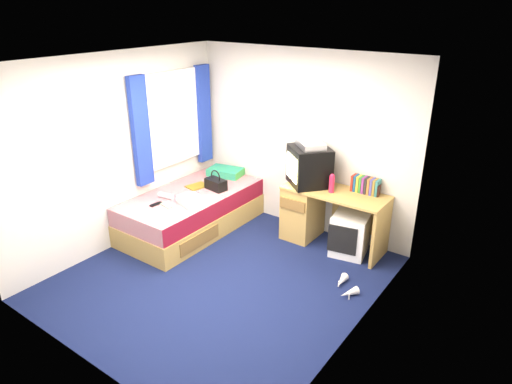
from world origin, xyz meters
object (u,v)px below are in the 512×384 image
Objects in this scene: bed at (192,211)px; crt_tv at (309,166)px; pillow at (225,172)px; magazine at (197,186)px; colour_swatch_fan at (166,205)px; towel at (191,200)px; desk at (315,211)px; white_heels at (345,287)px; water_bottle at (166,196)px; aerosol_can at (324,182)px; storage_cube at (350,235)px; remote_control at (156,204)px; handbag at (216,184)px; picture_frame at (379,190)px; vcr at (310,144)px; pink_water_bottle at (332,184)px.

crt_tv reaches higher than bed.
bed is 4.12× the size of pillow.
magazine reaches higher than colour_swatch_fan.
magazine is at bearing -93.74° from pillow.
crt_tv is 1.56m from towel.
crt_tv is 1.61m from magazine.
magazine is (-0.04, -0.57, -0.05)m from pillow.
white_heels is at bearing -44.17° from desk.
pillow is at bearing 178.14° from desk.
water_bottle is (-0.06, -0.54, 0.03)m from magazine.
crt_tv reaches higher than aerosol_can.
crt_tv reaches higher than pillow.
bed is at bearing -173.14° from storage_cube.
remote_control is at bearing -139.76° from towel.
remote_control is (-0.12, -0.05, 0.00)m from colour_swatch_fan.
bed is at bearing -155.83° from aerosol_can.
colour_swatch_fan reaches higher than white_heels.
storage_cube is 1.91m from handbag.
aerosol_can is at bearing 36.63° from crt_tv.
crt_tv is 1.73× the size of white_heels.
desk reaches higher than water_bottle.
picture_frame is 2.77m from remote_control.
pillow is 0.58m from magazine.
desk is 1.25m from white_heels.
water_bottle is (-1.51, -1.06, -0.42)m from crt_tv.
pillow is at bearing 175.18° from picture_frame.
picture_frame is 0.44× the size of handbag.
vcr reaches higher than picture_frame.
magazine is at bearing 96.46° from remote_control.
desk reaches higher than pillow.
aerosol_can is 0.91× the size of water_bottle.
towel is 1.47× the size of water_bottle.
pillow reaches higher than bed.
bed is at bearing -111.42° from vcr.
aerosol_can is (1.66, -0.06, 0.25)m from pillow.
picture_frame is 0.88× the size of remote_control.
bed is 9.09× the size of colour_swatch_fan.
water_bottle reaches higher than white_heels.
aerosol_can is at bearing 43.72° from remote_control.
bed is at bearing 87.69° from remote_control.
handbag is at bearing 78.24° from remote_control.
vcr is (0.00, 0.00, 0.28)m from crt_tv.
water_bottle reaches higher than storage_cube.
crt_tv is at bearing 35.02° from water_bottle.
towel is (-1.79, -0.92, 0.33)m from storage_cube.
pink_water_bottle is 0.54× the size of white_heels.
picture_frame is at bearing 51.12° from crt_tv.
vcr is 1.97× the size of water_bottle.
white_heels is (2.40, -0.88, -0.55)m from pillow.
colour_swatch_fan is at bearing -97.41° from crt_tv.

